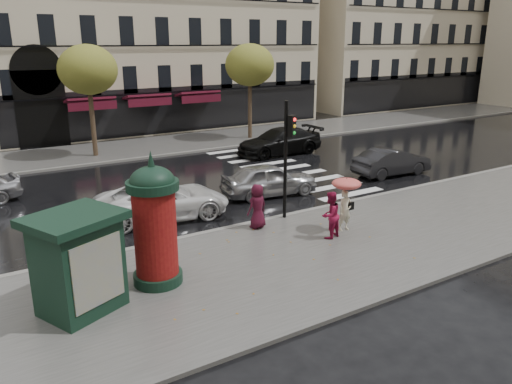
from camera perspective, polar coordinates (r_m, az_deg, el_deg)
ground at (r=16.99m, az=4.94°, el=-6.80°), size 160.00×160.00×0.00m
near_sidewalk at (r=16.61m, az=5.99°, el=-7.19°), size 90.00×7.00×0.12m
far_sidewalk at (r=33.46m, az=-14.94°, el=4.71°), size 90.00×6.00×0.12m
near_kerb at (r=19.26m, az=-0.40°, el=-3.58°), size 90.00×0.25×0.14m
far_kerb at (r=30.66m, az=-13.25°, el=3.76°), size 90.00×0.25×0.14m
zebra_crossing at (r=27.71m, az=3.04°, el=2.67°), size 3.60×11.75×0.01m
tree_far_left at (r=31.32m, az=-18.67°, el=13.06°), size 3.40×3.40×6.64m
tree_far_right at (r=35.57m, az=-0.72°, el=14.28°), size 3.40×3.40×6.64m
woman_umbrella at (r=18.32m, az=10.24°, el=-0.37°), size 1.05×1.05×2.03m
woman_red at (r=17.66m, az=8.46°, el=-2.62°), size 0.96×0.83×1.69m
man_burgundy at (r=18.41m, az=0.16°, el=-1.64°), size 0.90×0.66×1.68m
morris_column at (r=14.22m, az=-11.51°, el=-3.32°), size 1.45×1.45×3.89m
traffic_light at (r=18.99m, az=3.63°, el=4.95°), size 0.34×0.45×4.57m
newsstand at (r=13.48m, az=-19.66°, el=-7.54°), size 2.72×2.54×2.61m
car_silver at (r=22.75m, az=1.52°, el=1.46°), size 4.61×2.34×1.50m
car_darkgrey at (r=27.20m, az=15.26°, el=3.36°), size 4.41×1.74×1.43m
car_white at (r=20.12m, az=-10.56°, el=-0.98°), size 5.50×3.02×1.46m
car_black at (r=31.21m, az=2.68°, el=5.81°), size 5.58×2.32×1.61m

